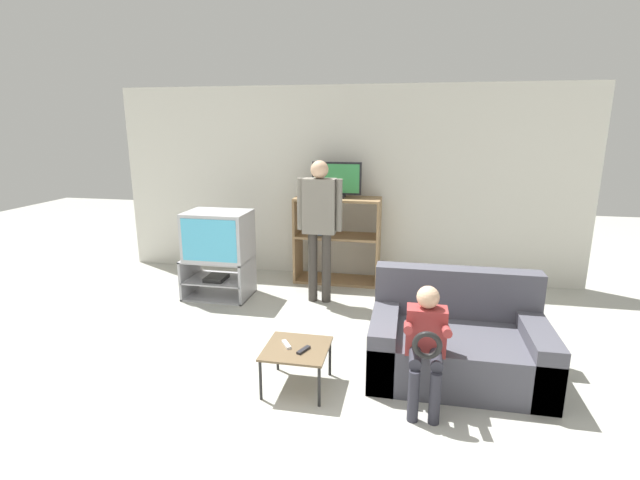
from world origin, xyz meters
TOP-DOWN VIEW (x-y plane):
  - ground_plane at (0.00, 0.00)m, footprint 18.00×18.00m
  - wall_back at (0.00, 3.53)m, footprint 6.40×0.06m
  - tv_stand at (-1.38, 2.37)m, footprint 0.80×0.56m
  - television_main at (-1.35, 2.36)m, footprint 0.76×0.56m
  - media_shelf at (-0.03, 3.22)m, footprint 1.13×0.46m
  - television_flat at (-0.05, 3.24)m, footprint 0.65×0.20m
  - snack_table at (0.08, 0.54)m, footprint 0.51×0.51m
  - remote_control_black at (0.15, 0.50)m, footprint 0.09×0.15m
  - remote_control_white at (-0.01, 0.56)m, footprint 0.11×0.14m
  - couch at (1.37, 1.04)m, footprint 1.45×0.95m
  - person_standing_adult at (-0.12, 2.45)m, footprint 0.53×0.21m
  - person_seated_child at (1.08, 0.49)m, footprint 0.33×0.43m

SIDE VIEW (x-z plane):
  - ground_plane at x=0.00m, z-range 0.00..0.00m
  - tv_stand at x=-1.38m, z-range 0.00..0.49m
  - couch at x=1.37m, z-range -0.15..0.70m
  - snack_table at x=0.08m, z-range 0.14..0.49m
  - remote_control_black at x=0.15m, z-range 0.35..0.37m
  - remote_control_white at x=-0.01m, z-range 0.35..0.37m
  - person_seated_child at x=1.08m, z-range 0.08..1.02m
  - media_shelf at x=-0.03m, z-range 0.01..1.17m
  - television_main at x=-1.35m, z-range 0.49..1.08m
  - person_standing_adult at x=-0.12m, z-range 0.19..1.88m
  - wall_back at x=0.00m, z-range 0.00..2.60m
  - television_flat at x=-0.05m, z-range 1.14..1.61m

